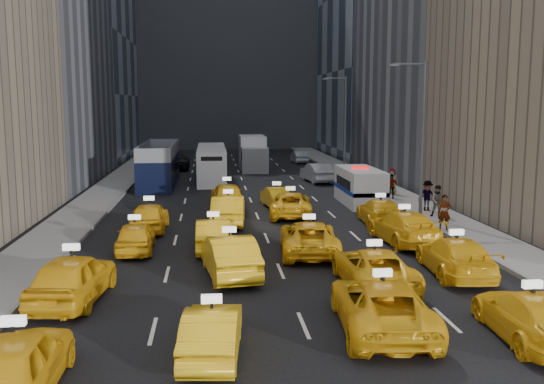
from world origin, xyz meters
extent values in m
plane|color=black|center=(0.00, 0.00, 0.00)|extent=(160.00, 160.00, 0.00)
cube|color=gray|center=(-10.50, 25.00, 0.07)|extent=(3.00, 90.00, 0.15)
cube|color=gray|center=(10.50, 25.00, 0.07)|extent=(3.00, 90.00, 0.15)
cube|color=slate|center=(-9.05, 25.00, 0.09)|extent=(0.15, 90.00, 0.18)
cube|color=slate|center=(9.05, 25.00, 0.09)|extent=(0.15, 90.00, 0.18)
cube|color=slate|center=(0.00, 72.00, 20.00)|extent=(30.00, 12.00, 40.00)
cylinder|color=#595B60|center=(9.30, 12.00, 4.50)|extent=(0.20, 0.20, 9.00)
cylinder|color=#595B60|center=(8.40, 12.00, 8.80)|extent=(1.80, 0.12, 0.12)
cube|color=slate|center=(7.50, 12.00, 8.75)|extent=(0.50, 0.22, 0.12)
cylinder|color=#595B60|center=(9.30, 32.00, 4.50)|extent=(0.20, 0.20, 9.00)
cylinder|color=#595B60|center=(8.40, 32.00, 8.80)|extent=(1.80, 0.12, 0.12)
cube|color=slate|center=(7.50, 32.00, 8.75)|extent=(0.50, 0.22, 0.12)
imported|color=yellow|center=(-7.21, -7.78, 0.80)|extent=(1.90, 4.68, 1.59)
imported|color=yellow|center=(-2.76, -5.94, 0.67)|extent=(1.79, 4.21, 1.35)
imported|color=yellow|center=(2.23, -4.61, 0.77)|extent=(2.99, 5.70, 1.53)
imported|color=yellow|center=(6.21, -5.78, 0.71)|extent=(2.28, 4.99, 1.41)
imported|color=yellow|center=(-7.41, -1.03, 0.84)|extent=(2.52, 5.12, 1.68)
imported|color=yellow|center=(-2.05, 1.56, 0.81)|extent=(2.36, 5.11, 1.62)
imported|color=yellow|center=(3.16, -0.37, 0.71)|extent=(2.38, 5.12, 1.42)
imported|color=yellow|center=(6.72, 0.75, 0.75)|extent=(2.50, 5.29, 1.49)
imported|color=yellow|center=(-6.15, 5.75, 0.69)|extent=(1.79, 4.13, 1.39)
imported|color=yellow|center=(-2.64, 5.80, 0.73)|extent=(1.55, 4.41, 1.45)
imported|color=yellow|center=(1.58, 4.63, 0.74)|extent=(2.93, 5.51, 1.47)
imported|color=yellow|center=(6.44, 6.25, 0.78)|extent=(2.62, 5.53, 1.56)
imported|color=yellow|center=(-5.95, 10.30, 0.76)|extent=(1.87, 4.50, 1.52)
imported|color=yellow|center=(-1.78, 11.63, 0.81)|extent=(2.08, 5.06, 1.63)
imported|color=yellow|center=(1.96, 13.77, 0.72)|extent=(2.97, 5.42, 1.44)
imported|color=yellow|center=(6.57, 10.76, 0.71)|extent=(2.32, 5.02, 1.42)
imported|color=yellow|center=(-1.70, 17.10, 0.82)|extent=(2.21, 4.92, 1.64)
imported|color=yellow|center=(1.48, 16.82, 0.67)|extent=(1.90, 4.22, 1.34)
cube|color=silver|center=(7.11, 17.54, 1.18)|extent=(2.55, 6.02, 2.37)
cylinder|color=black|center=(6.13, 15.49, 0.47)|extent=(0.28, 0.95, 0.95)
cylinder|color=black|center=(8.09, 15.49, 0.47)|extent=(0.28, 0.95, 0.95)
cylinder|color=black|center=(6.13, 19.60, 0.47)|extent=(0.28, 0.95, 0.95)
cylinder|color=black|center=(8.09, 19.60, 0.47)|extent=(0.28, 0.95, 0.95)
cube|color=navy|center=(7.11, 17.54, 1.02)|extent=(2.59, 6.02, 0.27)
cube|color=red|center=(7.11, 17.54, 2.45)|extent=(1.09, 0.43, 0.17)
cube|color=black|center=(-6.89, 28.55, 1.68)|extent=(3.52, 11.73, 3.36)
cylinder|color=black|center=(-8.05, 23.67, 0.55)|extent=(0.28, 1.10, 1.10)
cylinder|color=black|center=(-5.73, 23.67, 0.55)|extent=(0.28, 1.10, 1.10)
cylinder|color=black|center=(-8.05, 33.43, 0.55)|extent=(0.28, 1.10, 1.10)
cylinder|color=black|center=(-5.73, 33.43, 0.55)|extent=(0.28, 1.10, 1.10)
cube|color=silver|center=(-2.63, 30.99, 1.46)|extent=(3.87, 11.49, 2.91)
cylinder|color=black|center=(-3.65, 26.25, 0.55)|extent=(0.28, 1.10, 1.10)
cylinder|color=black|center=(-1.61, 26.25, 0.55)|extent=(0.28, 1.10, 1.10)
cylinder|color=black|center=(-3.65, 35.72, 0.55)|extent=(0.28, 1.10, 1.10)
cylinder|color=black|center=(-1.61, 35.72, 0.55)|extent=(0.28, 1.10, 1.10)
cube|color=white|center=(1.51, 38.87, 1.68)|extent=(3.26, 7.59, 3.37)
cylinder|color=black|center=(0.40, 36.08, 0.55)|extent=(0.28, 1.10, 1.10)
cylinder|color=black|center=(2.62, 36.08, 0.55)|extent=(0.28, 1.10, 1.10)
cylinder|color=black|center=(0.40, 41.65, 0.55)|extent=(0.28, 1.10, 1.10)
cylinder|color=black|center=(2.62, 41.65, 0.55)|extent=(0.28, 1.10, 1.10)
imported|color=#9E9FA5|center=(6.24, 28.88, 0.81)|extent=(2.33, 5.07, 1.61)
imported|color=black|center=(-6.16, 40.15, 0.79)|extent=(2.69, 5.73, 1.59)
imported|color=gray|center=(1.56, 47.76, 0.70)|extent=(2.18, 4.91, 1.40)
imported|color=black|center=(-2.71, 44.28, 0.66)|extent=(1.68, 3.93, 1.32)
imported|color=#9A9CA1|center=(7.16, 45.41, 0.67)|extent=(1.60, 4.15, 1.35)
imported|color=gray|center=(9.29, 8.37, 1.07)|extent=(0.75, 0.58, 1.83)
imported|color=gray|center=(10.29, 11.84, 1.07)|extent=(1.01, 0.76, 1.84)
imported|color=gray|center=(10.40, 13.90, 1.07)|extent=(1.21, 0.54, 1.84)
imported|color=gray|center=(9.65, 18.89, 0.98)|extent=(1.07, 0.72, 1.67)
imported|color=gray|center=(10.28, 20.75, 1.08)|extent=(1.02, 0.76, 1.87)
imported|color=gray|center=(9.30, 24.01, 1.09)|extent=(1.81, 0.98, 1.88)
camera|label=1|loc=(-2.74, -21.36, 6.68)|focal=40.00mm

